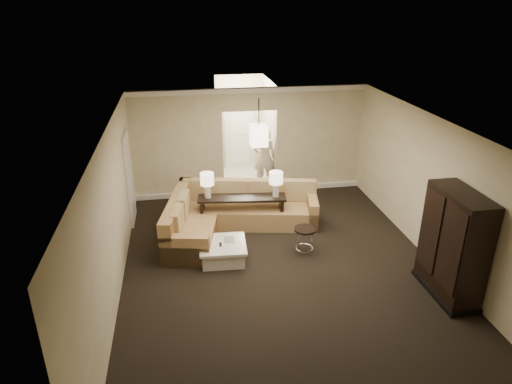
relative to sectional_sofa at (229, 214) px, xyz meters
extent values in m
plane|color=black|center=(0.80, -1.93, -0.38)|extent=(8.00, 8.00, 0.00)
cube|color=beige|center=(0.80, 2.07, 1.02)|extent=(6.00, 0.04, 2.80)
cube|color=beige|center=(0.80, -5.93, 1.02)|extent=(6.00, 0.04, 2.80)
cube|color=beige|center=(-2.20, -1.93, 1.02)|extent=(0.04, 8.00, 2.80)
cube|color=beige|center=(3.80, -1.93, 1.02)|extent=(0.04, 8.00, 2.80)
cube|color=silver|center=(0.80, -1.93, 2.42)|extent=(6.00, 8.00, 0.02)
cube|color=white|center=(0.80, 2.02, 2.35)|extent=(6.00, 0.10, 0.12)
cube|color=white|center=(0.80, 2.02, -0.32)|extent=(6.00, 0.10, 0.12)
cube|color=white|center=(-2.17, 0.87, 0.67)|extent=(0.05, 0.90, 2.10)
cube|color=beige|center=(0.80, 3.07, -0.38)|extent=(1.40, 2.00, 0.01)
cube|color=#FAE9CD|center=(0.10, 3.07, 1.02)|extent=(0.04, 2.00, 2.80)
cube|color=#FAE9CD|center=(1.50, 3.07, 1.02)|extent=(0.04, 2.00, 2.80)
cube|color=#FAE9CD|center=(0.80, 4.07, 1.02)|extent=(1.40, 0.04, 2.80)
cube|color=white|center=(0.80, 4.04, 0.67)|extent=(0.90, 0.05, 2.10)
cube|color=brown|center=(0.44, 0.26, -0.16)|extent=(3.32, 1.57, 0.45)
cube|color=brown|center=(-0.89, -0.72, -0.16)|extent=(1.23, 1.65, 0.45)
cube|color=brown|center=(0.51, 0.61, 0.31)|extent=(3.19, 0.88, 0.49)
cube|color=brown|center=(-1.13, -0.13, 0.31)|extent=(0.75, 2.56, 0.49)
cube|color=brown|center=(1.91, -0.03, -0.05)|extent=(0.40, 0.98, 0.66)
cube|color=brown|center=(-1.02, -1.34, -0.05)|extent=(0.98, 0.40, 0.66)
cube|color=#9D8054|center=(-0.65, 0.79, 0.33)|extent=(0.68, 0.30, 0.49)
cube|color=#9D8054|center=(0.14, 0.63, 0.33)|extent=(0.68, 0.30, 0.49)
cube|color=#9D8054|center=(0.92, 0.47, 0.33)|extent=(0.68, 0.30, 0.49)
cube|color=#9D8054|center=(1.70, 0.32, 0.33)|extent=(0.68, 0.30, 0.49)
cube|color=#9D8054|center=(-0.99, -0.05, 0.33)|extent=(0.29, 0.66, 0.49)
cube|color=#9D8054|center=(-1.14, -0.78, 0.33)|extent=(0.29, 0.66, 0.49)
cube|color=silver|center=(-0.28, -1.24, -0.23)|extent=(0.87, 0.87, 0.31)
cube|color=silver|center=(-0.28, -1.24, -0.05)|extent=(0.96, 0.96, 0.05)
cube|color=black|center=(-0.32, -1.28, -0.01)|extent=(0.05, 0.15, 0.02)
cube|color=#C0B3A8|center=(-0.13, -1.11, -0.01)|extent=(0.22, 0.28, 0.01)
cube|color=black|center=(0.30, 0.07, 0.35)|extent=(1.99, 0.68, 0.05)
cube|color=black|center=(-0.58, 0.18, -0.03)|extent=(0.12, 0.41, 0.71)
cube|color=black|center=(1.18, -0.04, -0.03)|extent=(0.12, 0.41, 0.71)
cube|color=black|center=(0.30, 0.07, -0.28)|extent=(1.90, 0.63, 0.04)
cube|color=black|center=(3.50, -3.02, 0.59)|extent=(0.54, 1.30, 1.94)
cube|color=black|center=(3.22, -3.35, 0.73)|extent=(0.03, 0.57, 1.48)
cube|color=black|center=(3.22, -2.70, 0.73)|extent=(0.03, 0.57, 1.48)
cube|color=black|center=(3.50, -3.02, -0.34)|extent=(0.57, 1.35, 0.09)
cylinder|color=black|center=(1.40, -1.25, 0.15)|extent=(0.44, 0.44, 0.04)
torus|color=silver|center=(1.40, -1.25, -0.28)|extent=(0.37, 0.37, 0.02)
cylinder|color=silver|center=(1.57, -1.22, -0.12)|extent=(0.02, 0.02, 0.52)
cylinder|color=silver|center=(1.29, -1.11, -0.12)|extent=(0.02, 0.02, 0.52)
cylinder|color=silver|center=(1.34, -1.41, -0.12)|extent=(0.02, 0.02, 0.52)
cylinder|color=silver|center=(-0.45, 0.17, 0.53)|extent=(0.14, 0.14, 0.31)
cylinder|color=#F6E5B8|center=(-0.45, 0.17, 0.82)|extent=(0.30, 0.30, 0.27)
cylinder|color=silver|center=(1.05, -0.02, 0.53)|extent=(0.14, 0.14, 0.31)
cylinder|color=#F6E5B8|center=(1.05, -0.02, 0.82)|extent=(0.30, 0.30, 0.27)
cylinder|color=black|center=(0.80, 0.77, 2.12)|extent=(0.02, 0.02, 0.60)
cube|color=beige|center=(0.80, 0.77, 1.57)|extent=(0.38, 0.38, 0.48)
imported|color=beige|center=(1.25, 2.37, 0.53)|extent=(0.68, 0.47, 1.83)
camera|label=1|loc=(-0.95, -9.11, 4.49)|focal=32.00mm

